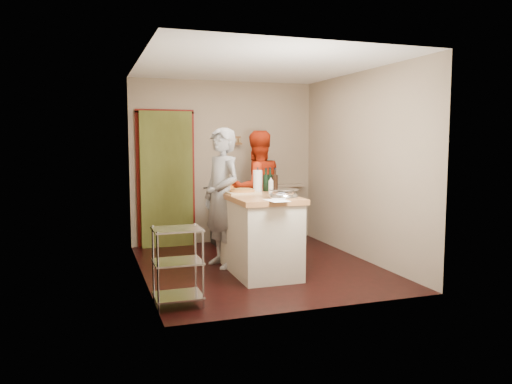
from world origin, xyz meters
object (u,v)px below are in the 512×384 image
at_px(stove, 233,217).
at_px(wire_shelving, 178,263).
at_px(person_red, 257,189).
at_px(person_stripe, 222,198).
at_px(island, 260,232).

height_order(stove, wire_shelving, stove).
bearing_deg(person_red, stove, -46.20).
bearing_deg(wire_shelving, person_red, 55.26).
bearing_deg(person_stripe, island, 21.37).
relative_size(wire_shelving, person_stripe, 0.44).
bearing_deg(stove, wire_shelving, -116.85).
bearing_deg(person_stripe, stove, 140.12).
distance_m(wire_shelving, person_red, 2.93).
bearing_deg(person_red, person_stripe, 42.17).
height_order(island, person_stripe, person_stripe).
bearing_deg(stove, person_red, -37.84).
bearing_deg(wire_shelving, island, 37.67).
bearing_deg(person_red, wire_shelving, 46.90).
distance_m(island, person_stripe, 0.71).
height_order(stove, person_stripe, person_stripe).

